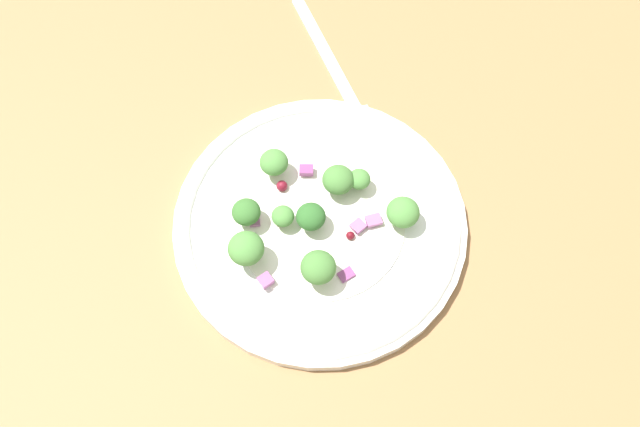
{
  "coord_description": "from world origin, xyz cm",
  "views": [
    {
      "loc": [
        -24.19,
        -1.01,
        54.2
      ],
      "look_at": [
        0.52,
        0.82,
        2.7
      ],
      "focal_mm": 37.83,
      "sensor_mm": 36.0,
      "label": 1
    }
  ],
  "objects_px": {
    "broccoli_floret_0": "(283,212)",
    "broccoli_floret_2": "(247,209)",
    "plate": "(320,223)",
    "broccoli_floret_1": "(403,213)",
    "fork": "(337,74)"
  },
  "relations": [
    {
      "from": "plate",
      "to": "broccoli_floret_2",
      "type": "distance_m",
      "value": 0.07
    },
    {
      "from": "broccoli_floret_1",
      "to": "fork",
      "type": "height_order",
      "value": "broccoli_floret_1"
    },
    {
      "from": "broccoli_floret_0",
      "to": "fork",
      "type": "bearing_deg",
      "value": -12.13
    },
    {
      "from": "broccoli_floret_1",
      "to": "fork",
      "type": "bearing_deg",
      "value": 22.05
    },
    {
      "from": "broccoli_floret_0",
      "to": "broccoli_floret_2",
      "type": "height_order",
      "value": "broccoli_floret_2"
    },
    {
      "from": "broccoli_floret_0",
      "to": "fork",
      "type": "relative_size",
      "value": 0.11
    },
    {
      "from": "plate",
      "to": "broccoli_floret_1",
      "type": "height_order",
      "value": "broccoli_floret_1"
    },
    {
      "from": "broccoli_floret_0",
      "to": "broccoli_floret_1",
      "type": "xyz_separation_m",
      "value": [
        0.01,
        -0.1,
        0.0
      ]
    },
    {
      "from": "broccoli_floret_0",
      "to": "broccoli_floret_1",
      "type": "relative_size",
      "value": 0.69
    },
    {
      "from": "broccoli_floret_0",
      "to": "plate",
      "type": "bearing_deg",
      "value": -88.86
    },
    {
      "from": "plate",
      "to": "fork",
      "type": "bearing_deg",
      "value": -1.61
    },
    {
      "from": "plate",
      "to": "fork",
      "type": "height_order",
      "value": "plate"
    },
    {
      "from": "broccoli_floret_2",
      "to": "fork",
      "type": "xyz_separation_m",
      "value": [
        0.17,
        -0.07,
        -0.03
      ]
    },
    {
      "from": "broccoli_floret_1",
      "to": "broccoli_floret_2",
      "type": "height_order",
      "value": "same"
    },
    {
      "from": "broccoli_floret_1",
      "to": "broccoli_floret_2",
      "type": "relative_size",
      "value": 1.15
    }
  ]
}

